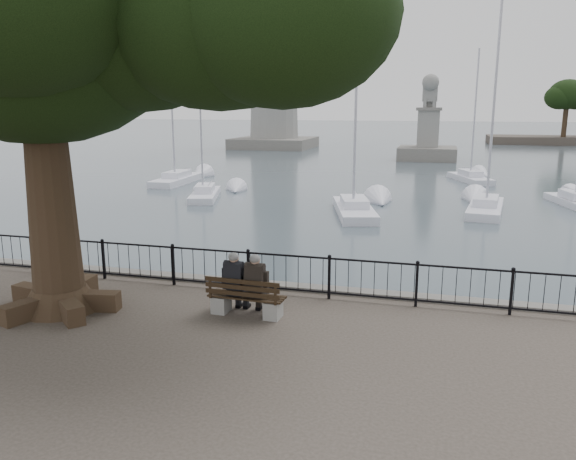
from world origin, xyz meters
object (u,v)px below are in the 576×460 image
(person_left, at_px, (237,285))
(lion_monument, at_px, (428,139))
(bench, at_px, (246,302))
(person_right, at_px, (257,287))
(lighthouse, at_px, (274,46))
(tree, at_px, (77,3))

(person_left, xyz_separation_m, lion_monument, (2.77, 48.87, 0.51))
(bench, relative_size, person_left, 1.21)
(person_left, distance_m, person_right, 0.49)
(person_left, xyz_separation_m, lighthouse, (-17.23, 60.93, 11.20))
(bench, distance_m, lion_monument, 49.05)
(lion_monument, bearing_deg, bench, -92.95)
(tree, bearing_deg, bench, 9.64)
(lion_monument, bearing_deg, person_left, -93.25)
(lighthouse, height_order, lion_monument, lighthouse)
(bench, relative_size, tree, 0.14)
(bench, xyz_separation_m, person_left, (-0.25, 0.11, 0.34))
(tree, distance_m, lion_monument, 50.14)
(person_left, bearing_deg, lighthouse, 105.79)
(tree, bearing_deg, lion_monument, 83.38)
(person_right, distance_m, tree, 6.77)
(bench, xyz_separation_m, tree, (-3.23, -0.55, 6.11))
(person_left, bearing_deg, bench, -23.41)
(bench, distance_m, lighthouse, 64.54)
(person_right, distance_m, lion_monument, 48.95)
(bench, height_order, lighthouse, lighthouse)
(person_right, bearing_deg, lighthouse, 106.20)
(person_left, relative_size, tree, 0.12)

